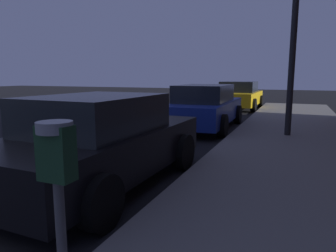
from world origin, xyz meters
TOP-DOWN VIEW (x-y plane):
  - parking_meter at (4.46, 0.32)m, footprint 0.19×0.19m
  - car_black at (2.85, 3.01)m, footprint 2.05×4.07m
  - car_blue at (2.85, 8.87)m, footprint 2.05×4.50m
  - car_yellow_cab at (2.85, 15.35)m, footprint 2.20×4.12m
  - street_lamp at (5.46, 7.81)m, footprint 0.44×0.44m

SIDE VIEW (x-z plane):
  - car_yellow_cab at x=2.85m, z-range -0.01..1.42m
  - car_black at x=2.85m, z-range -0.01..1.42m
  - car_blue at x=2.85m, z-range 0.00..1.43m
  - parking_meter at x=4.46m, z-range 0.49..1.83m
  - street_lamp at x=5.46m, z-range 1.00..6.05m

